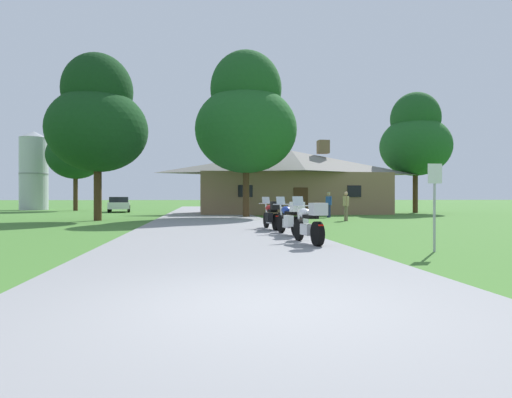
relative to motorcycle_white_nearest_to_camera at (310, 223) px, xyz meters
name	(u,v)px	position (x,y,z in m)	size (l,w,h in m)	color
ground_plane	(211,220)	(-2.33, 13.61, -0.62)	(500.00, 500.00, 0.00)	#42752D
asphalt_driveway	(212,222)	(-2.33, 11.61, -0.59)	(6.40, 80.00, 0.06)	gray
motorcycle_white_nearest_to_camera	(310,223)	(0.00, 0.00, 0.00)	(0.71, 2.08, 1.30)	black
motorcycle_blue_second_in_row	(291,219)	(0.09, 2.75, -0.01)	(0.94, 2.07, 1.30)	black
motorcycle_red_farthest_in_row	(273,216)	(-0.10, 5.34, -0.01)	(0.85, 2.08, 1.30)	black
stone_lodge	(292,181)	(4.61, 23.30, 2.08)	(15.98, 6.79, 6.15)	#896B4C
bystander_blue_shirt_near_lodge	(329,203)	(5.61, 16.31, 0.33)	(0.35, 0.50, 1.69)	navy
bystander_tan_shirt_beside_signpost	(346,205)	(5.29, 12.00, 0.31)	(0.25, 0.55, 1.67)	#75664C
metal_signpost_roadside	(435,196)	(2.69, -1.62, 0.73)	(0.36, 0.06, 2.14)	#9EA0A5
tree_by_lodge_front	(246,118)	(0.08, 16.81, 6.04)	(6.77, 6.77, 11.09)	#422D19
tree_left_far	(75,149)	(-15.62, 34.14, 5.71)	(5.65, 5.65, 10.04)	#422D19
tree_right_of_lodge	(415,138)	(15.93, 24.01, 5.99)	(6.14, 6.14, 10.64)	#422D19
tree_left_near	(98,118)	(-8.81, 14.13, 5.27)	(5.68, 5.68, 9.62)	#422D19
metal_silo_distant	(34,171)	(-20.98, 37.78, 3.69)	(2.99, 2.99, 8.60)	#B2B7BC
parked_white_suv_far_left	(119,204)	(-10.38, 29.26, 0.16)	(2.51, 4.83, 1.40)	silver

